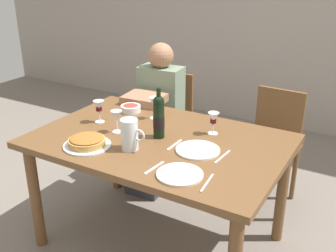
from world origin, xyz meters
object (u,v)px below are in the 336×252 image
(baked_tart, at_px, (87,142))
(wine_glass_left_diner, at_px, (117,117))
(salad_bowl, at_px, (131,108))
(dinner_plate_right_setting, at_px, (180,174))
(wine_bottle, at_px, (159,117))
(dinner_plate_left_setting, at_px, (198,150))
(diner_left, at_px, (155,114))
(chair_left, at_px, (168,118))
(wine_glass_right_diner, at_px, (213,119))
(water_pitcher, at_px, (130,136))
(wine_glass_centre, at_px, (99,107))
(dining_table, at_px, (159,152))
(wine_glass_spare, at_px, (154,103))
(chair_right, at_px, (272,141))

(baked_tart, distance_m, wine_glass_left_diner, 0.26)
(salad_bowl, relative_size, dinner_plate_right_setting, 0.59)
(wine_bottle, xyz_separation_m, baked_tart, (-0.29, -0.32, -0.10))
(dinner_plate_left_setting, bearing_deg, diner_left, 136.00)
(chair_left, bearing_deg, baked_tart, 92.96)
(wine_glass_right_diner, height_order, chair_left, wine_glass_right_diner)
(water_pitcher, height_order, wine_glass_centre, water_pitcher)
(dining_table, distance_m, wine_glass_spare, 0.38)
(wine_glass_centre, bearing_deg, diner_left, 86.98)
(baked_tart, xyz_separation_m, diner_left, (-0.14, 0.96, -0.17))
(wine_glass_centre, relative_size, dinner_plate_right_setting, 0.63)
(dining_table, bearing_deg, wine_glass_centre, 177.07)
(dinner_plate_left_setting, xyz_separation_m, chair_right, (0.18, 0.92, -0.27))
(wine_glass_right_diner, bearing_deg, chair_left, 136.67)
(dinner_plate_left_setting, bearing_deg, dinner_plate_right_setting, -81.33)
(wine_glass_right_diner, bearing_deg, wine_bottle, -141.08)
(water_pitcher, distance_m, diner_left, 0.97)
(baked_tart, distance_m, wine_glass_centre, 0.38)
(baked_tart, height_order, wine_glass_centre, wine_glass_centre)
(dining_table, xyz_separation_m, chair_right, (0.45, 0.89, -0.17))
(salad_bowl, bearing_deg, wine_glass_spare, -6.93)
(dining_table, relative_size, dinner_plate_right_setting, 6.32)
(wine_bottle, bearing_deg, salad_bowl, 145.62)
(water_pitcher, bearing_deg, wine_bottle, 76.14)
(baked_tart, relative_size, wine_glass_centre, 1.85)
(water_pitcher, xyz_separation_m, chair_left, (-0.39, 1.10, -0.34))
(chair_right, bearing_deg, dinner_plate_right_setting, 86.80)
(water_pitcher, height_order, chair_right, water_pitcher)
(salad_bowl, relative_size, dinner_plate_left_setting, 0.56)
(wine_glass_centre, xyz_separation_m, dinner_plate_right_setting, (0.80, -0.36, -0.10))
(wine_glass_right_diner, relative_size, wine_glass_centre, 0.94)
(wine_glass_left_diner, xyz_separation_m, diner_left, (-0.17, 0.71, -0.24))
(baked_tart, height_order, wine_glass_right_diner, wine_glass_right_diner)
(salad_bowl, relative_size, chair_left, 0.16)
(baked_tart, height_order, dinner_plate_right_setting, baked_tart)
(dining_table, relative_size, wine_bottle, 4.84)
(wine_bottle, distance_m, water_pitcher, 0.24)
(wine_bottle, distance_m, salad_bowl, 0.50)
(wine_glass_right_diner, bearing_deg, wine_glass_centre, -164.61)
(wine_bottle, distance_m, baked_tart, 0.44)
(wine_glass_left_diner, height_order, dinner_plate_left_setting, wine_glass_left_diner)
(dinner_plate_left_setting, bearing_deg, salad_bowl, 154.57)
(wine_glass_centre, xyz_separation_m, chair_left, (0.02, 0.87, -0.37))
(wine_bottle, relative_size, diner_left, 0.27)
(chair_right, bearing_deg, water_pitcher, 67.59)
(water_pitcher, height_order, dinner_plate_right_setting, water_pitcher)
(wine_bottle, relative_size, wine_glass_left_diner, 2.19)
(diner_left, bearing_deg, baked_tart, 93.86)
(wine_glass_right_diner, height_order, dinner_plate_right_setting, wine_glass_right_diner)
(wine_glass_left_diner, relative_size, chair_right, 0.16)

